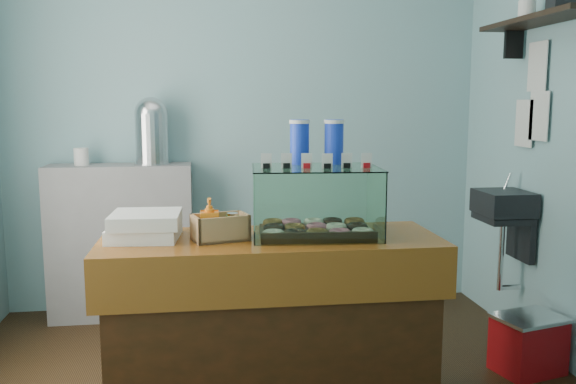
{
  "coord_description": "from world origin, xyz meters",
  "views": [
    {
      "loc": [
        -0.31,
        -3.05,
        1.53
      ],
      "look_at": [
        0.1,
        -0.15,
        1.1
      ],
      "focal_mm": 38.0,
      "sensor_mm": 36.0,
      "label": 1
    }
  ],
  "objects": [
    {
      "name": "counter",
      "position": [
        0.0,
        -0.25,
        0.46
      ],
      "size": [
        1.6,
        0.6,
        0.9
      ],
      "color": "#441F0D",
      "rests_on": "ground"
    },
    {
      "name": "room_shell",
      "position": [
        0.03,
        0.01,
        1.71
      ],
      "size": [
        3.54,
        3.04,
        2.82
      ],
      "color": "#7FB2BA",
      "rests_on": "ground"
    },
    {
      "name": "red_cooler",
      "position": [
        1.51,
        0.05,
        0.17
      ],
      "size": [
        0.43,
        0.37,
        0.33
      ],
      "rotation": [
        0.0,
        0.0,
        0.26
      ],
      "color": "#AD0D12",
      "rests_on": "ground"
    },
    {
      "name": "pastry_boxes",
      "position": [
        -0.58,
        -0.2,
        0.96
      ],
      "size": [
        0.34,
        0.34,
        0.13
      ],
      "rotation": [
        0.0,
        0.0,
        -0.09
      ],
      "color": "silver",
      "rests_on": "counter"
    },
    {
      "name": "display_case",
      "position": [
        0.23,
        -0.18,
        1.07
      ],
      "size": [
        0.63,
        0.48,
        0.55
      ],
      "rotation": [
        0.0,
        0.0,
        -0.07
      ],
      "color": "black",
      "rests_on": "counter"
    },
    {
      "name": "condiment_crate",
      "position": [
        -0.25,
        -0.27,
        0.97
      ],
      "size": [
        0.28,
        0.21,
        0.2
      ],
      "rotation": [
        0.0,
        0.0,
        0.27
      ],
      "color": "tan",
      "rests_on": "counter"
    },
    {
      "name": "back_shelf",
      "position": [
        -0.9,
        1.32,
        0.55
      ],
      "size": [
        1.0,
        0.32,
        1.1
      ],
      "primitive_type": "cube",
      "color": "gray",
      "rests_on": "ground"
    },
    {
      "name": "coffee_urn",
      "position": [
        -0.67,
        1.32,
        1.35
      ],
      "size": [
        0.26,
        0.26,
        0.47
      ],
      "color": "silver",
      "rests_on": "back_shelf"
    }
  ]
}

